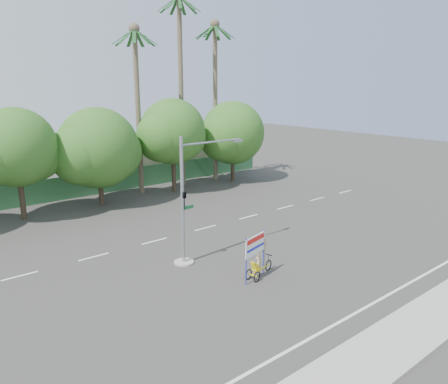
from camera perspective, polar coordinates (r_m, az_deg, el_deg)
ground at (r=23.19m, az=5.67°, el=-10.70°), size 120.00×120.00×0.00m
sidewalk_near at (r=19.28m, az=22.36°, el=-17.11°), size 50.00×2.40×0.12m
fence at (r=40.19m, az=-16.48°, el=1.07°), size 38.00×0.08×2.00m
building_right at (r=47.46m, az=-9.82°, el=4.39°), size 14.00×8.00×3.60m
tree_left at (r=34.02m, az=-25.56°, el=4.93°), size 6.66×5.60×8.07m
tree_center at (r=35.98m, az=-16.19°, el=5.24°), size 7.62×6.40×7.85m
tree_right at (r=39.14m, az=-6.78°, el=7.53°), size 6.90×5.80×8.36m
tree_far_right at (r=43.36m, az=1.11°, el=7.48°), size 7.38×6.20×7.94m
palm_tall at (r=41.26m, az=-5.69°, el=15.17°), size 3.73×3.79×17.45m
palm_mid at (r=43.61m, az=-1.16°, el=13.78°), size 3.73×3.79×15.45m
palm_short at (r=38.93m, az=-11.27°, el=12.67°), size 3.73×3.79×14.45m
traffic_signal at (r=23.69m, az=-4.79°, el=-2.57°), size 4.72×1.10×7.00m
trike_billboard at (r=22.45m, az=4.40°, el=-8.76°), size 2.44×0.92×2.46m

